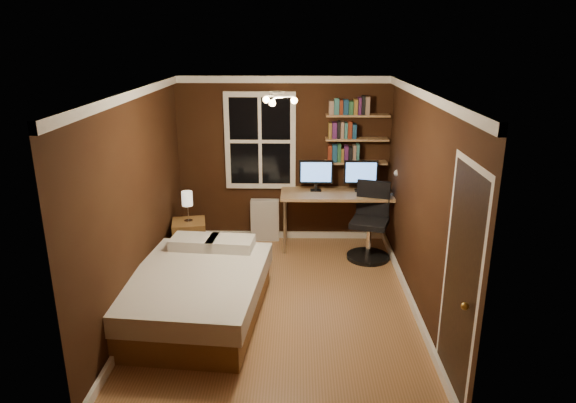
{
  "coord_description": "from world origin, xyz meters",
  "views": [
    {
      "loc": [
        0.22,
        -5.49,
        3.04
      ],
      "look_at": [
        0.1,
        0.45,
        1.12
      ],
      "focal_mm": 32.0,
      "sensor_mm": 36.0,
      "label": 1
    }
  ],
  "objects_px": {
    "bed": "(198,293)",
    "desk_lamp": "(396,182)",
    "desk": "(341,196)",
    "bedside_lamp": "(188,207)",
    "monitor_right": "(361,176)",
    "radiator": "(265,220)",
    "office_chair": "(370,229)",
    "monitor_left": "(316,176)",
    "nightstand": "(190,240)"
  },
  "relations": [
    {
      "from": "radiator",
      "to": "monitor_right",
      "type": "height_order",
      "value": "monitor_right"
    },
    {
      "from": "nightstand",
      "to": "monitor_right",
      "type": "xyz_separation_m",
      "value": [
        2.46,
        0.6,
        0.8
      ]
    },
    {
      "from": "monitor_right",
      "to": "nightstand",
      "type": "bearing_deg",
      "value": -166.39
    },
    {
      "from": "radiator",
      "to": "office_chair",
      "type": "xyz_separation_m",
      "value": [
        1.54,
        -0.64,
        0.1
      ]
    },
    {
      "from": "radiator",
      "to": "monitor_left",
      "type": "bearing_deg",
      "value": -10.95
    },
    {
      "from": "desk",
      "to": "bedside_lamp",
      "type": "bearing_deg",
      "value": -166.92
    },
    {
      "from": "radiator",
      "to": "monitor_right",
      "type": "xyz_separation_m",
      "value": [
        1.43,
        -0.15,
        0.76
      ]
    },
    {
      "from": "radiator",
      "to": "office_chair",
      "type": "distance_m",
      "value": 1.66
    },
    {
      "from": "bed",
      "to": "office_chair",
      "type": "xyz_separation_m",
      "value": [
        2.15,
        1.69,
        0.14
      ]
    },
    {
      "from": "office_chair",
      "to": "bed",
      "type": "bearing_deg",
      "value": -124.07
    },
    {
      "from": "bedside_lamp",
      "to": "radiator",
      "type": "xyz_separation_m",
      "value": [
        1.02,
        0.75,
        -0.46
      ]
    },
    {
      "from": "bed",
      "to": "desk_lamp",
      "type": "relative_size",
      "value": 4.78
    },
    {
      "from": "bed",
      "to": "nightstand",
      "type": "distance_m",
      "value": 1.64
    },
    {
      "from": "bed",
      "to": "nightstand",
      "type": "bearing_deg",
      "value": 109.88
    },
    {
      "from": "bed",
      "to": "radiator",
      "type": "bearing_deg",
      "value": 80.6
    },
    {
      "from": "nightstand",
      "to": "monitor_left",
      "type": "xyz_separation_m",
      "value": [
        1.8,
        0.6,
        0.8
      ]
    },
    {
      "from": "monitor_left",
      "to": "office_chair",
      "type": "xyz_separation_m",
      "value": [
        0.76,
        -0.49,
        -0.65
      ]
    },
    {
      "from": "bed",
      "to": "desk",
      "type": "distance_m",
      "value": 2.78
    },
    {
      "from": "monitor_left",
      "to": "office_chair",
      "type": "height_order",
      "value": "monitor_left"
    },
    {
      "from": "bedside_lamp",
      "to": "monitor_right",
      "type": "distance_m",
      "value": 2.55
    },
    {
      "from": "monitor_left",
      "to": "desk_lamp",
      "type": "xyz_separation_m",
      "value": [
        1.13,
        -0.28,
        -0.01
      ]
    },
    {
      "from": "desk",
      "to": "monitor_left",
      "type": "distance_m",
      "value": 0.49
    },
    {
      "from": "radiator",
      "to": "monitor_right",
      "type": "bearing_deg",
      "value": -5.96
    },
    {
      "from": "monitor_right",
      "to": "bedside_lamp",
      "type": "bearing_deg",
      "value": -166.39
    },
    {
      "from": "desk_lamp",
      "to": "bed",
      "type": "bearing_deg",
      "value": -142.92
    },
    {
      "from": "bed",
      "to": "desk",
      "type": "bearing_deg",
      "value": 55.16
    },
    {
      "from": "desk_lamp",
      "to": "office_chair",
      "type": "relative_size",
      "value": 0.4
    },
    {
      "from": "nightstand",
      "to": "bedside_lamp",
      "type": "distance_m",
      "value": 0.5
    },
    {
      "from": "desk",
      "to": "monitor_left",
      "type": "height_order",
      "value": "monitor_left"
    },
    {
      "from": "nightstand",
      "to": "monitor_left",
      "type": "relative_size",
      "value": 1.14
    },
    {
      "from": "radiator",
      "to": "monitor_left",
      "type": "distance_m",
      "value": 1.09
    },
    {
      "from": "nightstand",
      "to": "desk_lamp",
      "type": "distance_m",
      "value": 3.05
    },
    {
      "from": "bedside_lamp",
      "to": "bed",
      "type": "bearing_deg",
      "value": -75.47
    },
    {
      "from": "radiator",
      "to": "office_chair",
      "type": "height_order",
      "value": "office_chair"
    },
    {
      "from": "office_chair",
      "to": "bedside_lamp",
      "type": "bearing_deg",
      "value": -159.88
    },
    {
      "from": "monitor_left",
      "to": "bedside_lamp",
      "type": "bearing_deg",
      "value": -161.69
    },
    {
      "from": "bed",
      "to": "radiator",
      "type": "xyz_separation_m",
      "value": [
        0.61,
        2.33,
        0.04
      ]
    },
    {
      "from": "bedside_lamp",
      "to": "monitor_left",
      "type": "height_order",
      "value": "monitor_left"
    },
    {
      "from": "monitor_left",
      "to": "monitor_right",
      "type": "bearing_deg",
      "value": 0.0
    },
    {
      "from": "bedside_lamp",
      "to": "monitor_right",
      "type": "xyz_separation_m",
      "value": [
        2.46,
        0.6,
        0.3
      ]
    },
    {
      "from": "bedside_lamp",
      "to": "monitor_left",
      "type": "relative_size",
      "value": 0.87
    },
    {
      "from": "desk",
      "to": "radiator",
      "type": "bearing_deg",
      "value": 168.28
    },
    {
      "from": "bedside_lamp",
      "to": "radiator",
      "type": "relative_size",
      "value": 0.67
    },
    {
      "from": "bed",
      "to": "desk_lamp",
      "type": "xyz_separation_m",
      "value": [
        2.52,
        1.9,
        0.78
      ]
    },
    {
      "from": "radiator",
      "to": "monitor_left",
      "type": "relative_size",
      "value": 1.3
    },
    {
      "from": "desk",
      "to": "desk_lamp",
      "type": "distance_m",
      "value": 0.82
    },
    {
      "from": "monitor_right",
      "to": "desk_lamp",
      "type": "height_order",
      "value": "monitor_right"
    },
    {
      "from": "nightstand",
      "to": "monitor_left",
      "type": "bearing_deg",
      "value": 7.17
    },
    {
      "from": "bed",
      "to": "monitor_left",
      "type": "xyz_separation_m",
      "value": [
        1.39,
        2.18,
        0.79
      ]
    },
    {
      "from": "office_chair",
      "to": "desk_lamp",
      "type": "bearing_deg",
      "value": 47.09
    }
  ]
}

